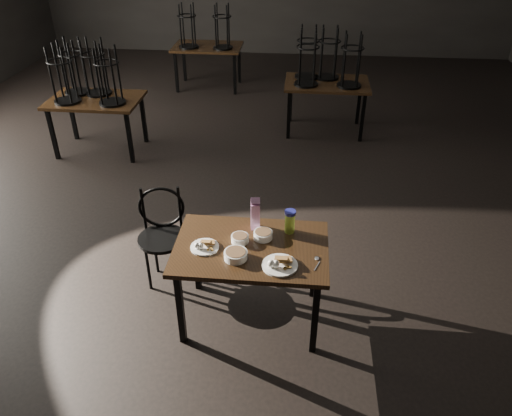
# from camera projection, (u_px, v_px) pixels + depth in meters

# --- Properties ---
(main_table) EXTENTS (1.20, 0.80, 0.75)m
(main_table) POSITION_uv_depth(u_px,v_px,m) (251.00, 254.00, 3.92)
(main_table) COLOR black
(main_table) RESTS_ON ground
(plate_left) EXTENTS (0.22, 0.22, 0.07)m
(plate_left) POSITION_uv_depth(u_px,v_px,m) (204.00, 246.00, 3.85)
(plate_left) COLOR white
(plate_left) RESTS_ON main_table
(plate_right) EXTENTS (0.27, 0.27, 0.09)m
(plate_right) POSITION_uv_depth(u_px,v_px,m) (280.00, 264.00, 3.66)
(plate_right) COLOR white
(plate_right) RESTS_ON main_table
(bowl_near) EXTENTS (0.14, 0.14, 0.05)m
(bowl_near) POSITION_uv_depth(u_px,v_px,m) (240.00, 238.00, 3.91)
(bowl_near) COLOR white
(bowl_near) RESTS_ON main_table
(bowl_far) EXTENTS (0.15, 0.15, 0.06)m
(bowl_far) POSITION_uv_depth(u_px,v_px,m) (263.00, 235.00, 3.95)
(bowl_far) COLOR white
(bowl_far) RESTS_ON main_table
(bowl_big) EXTENTS (0.18, 0.18, 0.06)m
(bowl_big) POSITION_uv_depth(u_px,v_px,m) (236.00, 255.00, 3.73)
(bowl_big) COLOR white
(bowl_big) RESTS_ON main_table
(juice_carton) EXTENTS (0.08, 0.08, 0.29)m
(juice_carton) POSITION_uv_depth(u_px,v_px,m) (255.00, 214.00, 4.01)
(juice_carton) COLOR #7E1665
(juice_carton) RESTS_ON main_table
(water_bottle) EXTENTS (0.10, 0.10, 0.20)m
(water_bottle) POSITION_uv_depth(u_px,v_px,m) (290.00, 221.00, 3.99)
(water_bottle) COLOR #9CC339
(water_bottle) RESTS_ON main_table
(spoon) EXTENTS (0.05, 0.18, 0.01)m
(spoon) POSITION_uv_depth(u_px,v_px,m) (317.00, 259.00, 3.74)
(spoon) COLOR silver
(spoon) RESTS_ON main_table
(bentwood_chair) EXTENTS (0.45, 0.44, 0.90)m
(bentwood_chair) POSITION_uv_depth(u_px,v_px,m) (162.00, 229.00, 4.44)
(bentwood_chair) COLOR black
(bentwood_chair) RESTS_ON ground
(bg_table_left) EXTENTS (1.20, 0.80, 1.48)m
(bg_table_left) POSITION_uv_depth(u_px,v_px,m) (92.00, 95.00, 6.57)
(bg_table_left) COLOR black
(bg_table_left) RESTS_ON ground
(bg_table_right) EXTENTS (1.20, 0.80, 1.48)m
(bg_table_right) POSITION_uv_depth(u_px,v_px,m) (325.00, 78.00, 7.13)
(bg_table_right) COLOR black
(bg_table_right) RESTS_ON ground
(bg_table_far) EXTENTS (1.20, 0.80, 1.48)m
(bg_table_far) POSITION_uv_depth(u_px,v_px,m) (207.00, 46.00, 8.75)
(bg_table_far) COLOR black
(bg_table_far) RESTS_ON ground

